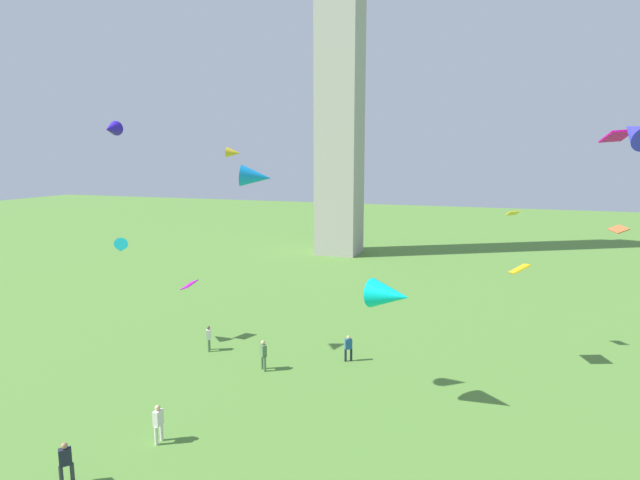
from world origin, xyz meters
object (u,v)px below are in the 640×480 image
Objects in this scene: kite_flying_1 at (390,295)px; kite_flying_6 at (618,229)px; monument_obelisk at (340,52)px; person_2 at (66,461)px; kite_flying_0 at (635,133)px; kite_flying_7 at (111,129)px; kite_flying_4 at (519,269)px; kite_flying_8 at (513,213)px; kite_flying_10 at (121,248)px; kite_flying_5 at (234,153)px; person_4 at (263,353)px; person_3 at (158,421)px; person_0 at (209,337)px; person_1 at (348,347)px; kite_flying_9 at (256,177)px; kite_flying_2 at (189,285)px; kite_flying_3 at (617,136)px.

kite_flying_1 is 11.49m from kite_flying_6.
person_2 is (4.00, -47.49, -23.15)m from monument_obelisk.
kite_flying_0 is 1.29× the size of kite_flying_7.
person_2 is at bearing -53.54° from kite_flying_4.
kite_flying_8 reaches higher than kite_flying_4.
kite_flying_10 is at bearing 98.27° from kite_flying_1.
kite_flying_7 is (-0.80, -12.47, 1.24)m from kite_flying_5.
person_4 is 11.50m from kite_flying_10.
kite_flying_8 reaches higher than person_3.
monument_obelisk is 38.67m from kite_flying_7.
person_2 is at bearing 78.12° from kite_flying_10.
kite_flying_5 is at bearing -8.19° from person_0.
kite_flying_10 is (-3.74, -34.77, -17.76)m from monument_obelisk.
kite_flying_10 is (-14.35, -1.99, 5.45)m from person_1.
kite_flying_7 is at bearing -92.86° from monument_obelisk.
kite_flying_0 is at bearing 127.59° from kite_flying_10.
kite_flying_1 is (10.04, 9.52, 4.75)m from person_2.
kite_flying_4 reaches higher than person_4.
person_4 is at bearing 4.90° from kite_flying_9.
kite_flying_9 is (9.62, -1.73, -2.43)m from kite_flying_7.
kite_flying_2 is 20.73m from kite_flying_8.
kite_flying_0 is 8.52m from kite_flying_3.
person_0 is 3.80m from kite_flying_2.
kite_flying_5 is (-25.12, 5.99, -0.77)m from kite_flying_3.
kite_flying_7 is 0.86× the size of kite_flying_10.
person_0 is 24.88m from kite_flying_0.
kite_flying_8 is 16.03m from kite_flying_9.
person_2 is at bearing -62.65° from kite_flying_3.
monument_obelisk is 30.55× the size of person_1.
kite_flying_6 is (22.14, 0.90, 7.68)m from person_0.
person_3 is at bearing 121.75° from kite_flying_8.
person_2 is 23.84m from kite_flying_4.
kite_flying_7 reaches higher than kite_flying_4.
kite_flying_2 is (-2.14, 1.35, 2.83)m from person_0.
person_1 is at bearing -26.13° from person_3.
kite_flying_10 is (-3.52, -2.09, 2.60)m from kite_flying_2.
kite_flying_7 reaches higher than kite_flying_6.
kite_flying_1 is at bearing -48.14° from kite_flying_4.
monument_obelisk reaches higher than kite_flying_5.
kite_flying_7 is (-1.86, -37.14, -10.59)m from monument_obelisk.
kite_flying_7 reaches higher than kite_flying_1.
kite_flying_1 is (12.12, -3.93, 4.79)m from person_0.
kite_flying_8 is (19.40, -28.11, -15.44)m from monument_obelisk.
kite_flying_7 reaches higher than person_3.
kite_flying_0 reaches higher than kite_flying_6.
kite_flying_5 is (-20.92, 5.67, 6.51)m from kite_flying_4.
person_2 is (-6.61, -14.70, 0.06)m from person_1.
person_1 is 0.67× the size of kite_flying_1.
kite_flying_4 is 0.96× the size of kite_flying_9.
kite_flying_6 is (18.60, 10.81, 7.63)m from person_3.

